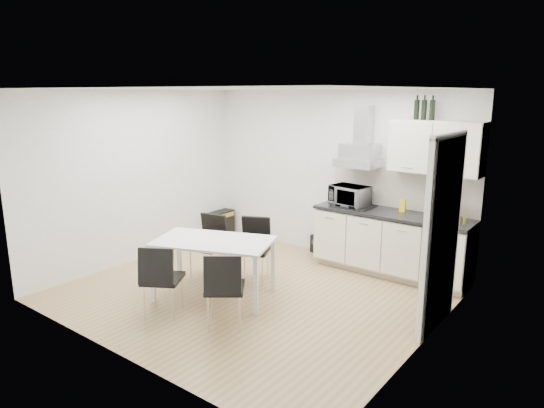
# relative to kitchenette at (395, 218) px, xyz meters

# --- Properties ---
(ground) EXTENTS (4.50, 4.50, 0.00)m
(ground) POSITION_rel_kitchenette_xyz_m (-1.18, -1.73, -0.83)
(ground) COLOR tan
(ground) RESTS_ON ground
(wall_back) EXTENTS (4.50, 0.10, 2.60)m
(wall_back) POSITION_rel_kitchenette_xyz_m (-1.18, 0.27, 0.47)
(wall_back) COLOR white
(wall_back) RESTS_ON ground
(wall_front) EXTENTS (4.50, 0.10, 2.60)m
(wall_front) POSITION_rel_kitchenette_xyz_m (-1.18, -3.73, 0.47)
(wall_front) COLOR white
(wall_front) RESTS_ON ground
(wall_left) EXTENTS (0.10, 4.00, 2.60)m
(wall_left) POSITION_rel_kitchenette_xyz_m (-3.43, -1.73, 0.47)
(wall_left) COLOR white
(wall_left) RESTS_ON ground
(wall_right) EXTENTS (0.10, 4.00, 2.60)m
(wall_right) POSITION_rel_kitchenette_xyz_m (1.07, -1.73, 0.47)
(wall_right) COLOR white
(wall_right) RESTS_ON ground
(ceiling) EXTENTS (4.50, 4.50, 0.00)m
(ceiling) POSITION_rel_kitchenette_xyz_m (-1.18, -1.73, 1.77)
(ceiling) COLOR white
(ceiling) RESTS_ON wall_back
(doorway) EXTENTS (0.08, 1.04, 2.10)m
(doorway) POSITION_rel_kitchenette_xyz_m (1.03, -1.18, 0.22)
(doorway) COLOR white
(doorway) RESTS_ON ground
(kitchenette) EXTENTS (2.22, 0.64, 2.52)m
(kitchenette) POSITION_rel_kitchenette_xyz_m (0.00, 0.00, 0.00)
(kitchenette) COLOR beige
(kitchenette) RESTS_ON ground
(dining_table) EXTENTS (1.65, 1.30, 0.75)m
(dining_table) POSITION_rel_kitchenette_xyz_m (-1.50, -2.11, -0.16)
(dining_table) COLOR white
(dining_table) RESTS_ON ground
(chair_far_left) EXTENTS (0.53, 0.58, 0.88)m
(chair_far_left) POSITION_rel_kitchenette_xyz_m (-2.03, -1.69, -0.39)
(chair_far_left) COLOR black
(chair_far_left) RESTS_ON ground
(chair_far_right) EXTENTS (0.61, 0.64, 0.88)m
(chair_far_right) POSITION_rel_kitchenette_xyz_m (-1.42, -1.43, -0.39)
(chair_far_right) COLOR black
(chair_far_right) RESTS_ON ground
(chair_near_left) EXTENTS (0.63, 0.65, 0.88)m
(chair_near_left) POSITION_rel_kitchenette_xyz_m (-1.59, -2.86, -0.39)
(chair_near_left) COLOR black
(chair_near_left) RESTS_ON ground
(chair_near_right) EXTENTS (0.65, 0.66, 0.88)m
(chair_near_right) POSITION_rel_kitchenette_xyz_m (-0.84, -2.62, -0.39)
(chair_near_right) COLOR black
(chair_near_right) RESTS_ON ground
(guitar_amp) EXTENTS (0.24, 0.54, 0.45)m
(guitar_amp) POSITION_rel_kitchenette_xyz_m (-3.30, -0.08, -0.61)
(guitar_amp) COLOR black
(guitar_amp) RESTS_ON ground
(floor_speaker) EXTENTS (0.21, 0.20, 0.29)m
(floor_speaker) POSITION_rel_kitchenette_xyz_m (-1.38, 0.17, -0.68)
(floor_speaker) COLOR black
(floor_speaker) RESTS_ON ground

